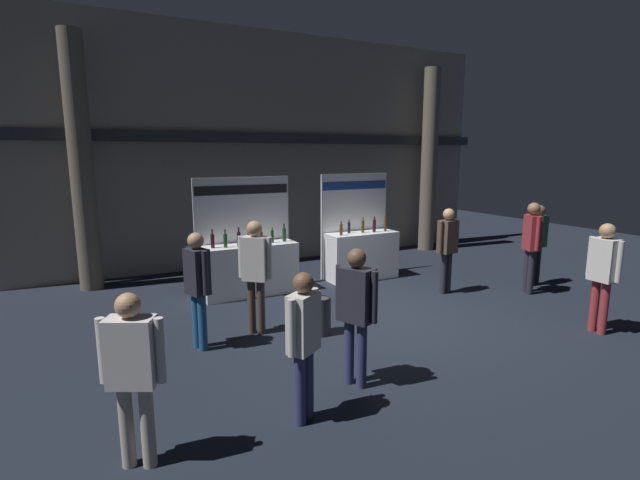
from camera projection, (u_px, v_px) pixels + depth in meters
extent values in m
plane|color=black|center=(387.00, 317.00, 8.03)|extent=(24.83, 24.83, 0.00)
cube|color=gray|center=(274.00, 150.00, 11.90)|extent=(12.42, 0.25, 5.71)
cube|color=#2D2D33|center=(279.00, 138.00, 11.59)|extent=(12.42, 0.20, 0.24)
cylinder|color=#665B4C|center=(81.00, 165.00, 9.29)|extent=(0.45, 0.45, 5.10)
cylinder|color=#665B4C|center=(429.00, 161.00, 13.32)|extent=(0.45, 0.45, 5.10)
cube|color=white|center=(250.00, 270.00, 9.24)|extent=(1.87, 0.60, 1.01)
cube|color=white|center=(243.00, 235.00, 9.42)|extent=(1.96, 0.04, 2.31)
cube|color=black|center=(242.00, 190.00, 9.23)|extent=(1.91, 0.01, 0.18)
cylinder|color=black|center=(213.00, 241.00, 8.79)|extent=(0.07, 0.07, 0.26)
cylinder|color=black|center=(212.00, 232.00, 8.76)|extent=(0.03, 0.03, 0.08)
cylinder|color=black|center=(212.00, 230.00, 8.75)|extent=(0.03, 0.03, 0.02)
cylinder|color=#19381E|center=(225.00, 241.00, 8.84)|extent=(0.07, 0.07, 0.25)
cylinder|color=#19381E|center=(225.00, 232.00, 8.81)|extent=(0.03, 0.03, 0.07)
cylinder|color=black|center=(225.00, 230.00, 8.80)|extent=(0.03, 0.03, 0.02)
cylinder|color=black|center=(239.00, 239.00, 8.94)|extent=(0.07, 0.07, 0.27)
cylinder|color=black|center=(239.00, 230.00, 8.91)|extent=(0.03, 0.03, 0.08)
cylinder|color=red|center=(238.00, 228.00, 8.90)|extent=(0.03, 0.03, 0.02)
cylinder|color=black|center=(249.00, 238.00, 9.16)|extent=(0.07, 0.07, 0.25)
cylinder|color=black|center=(249.00, 230.00, 9.13)|extent=(0.03, 0.03, 0.06)
cylinder|color=black|center=(249.00, 228.00, 9.12)|extent=(0.03, 0.03, 0.02)
cylinder|color=#472D14|center=(261.00, 238.00, 9.17)|extent=(0.06, 0.06, 0.24)
cylinder|color=#472D14|center=(261.00, 230.00, 9.15)|extent=(0.03, 0.03, 0.06)
cylinder|color=gold|center=(261.00, 228.00, 9.14)|extent=(0.03, 0.03, 0.02)
cylinder|color=#19381E|center=(272.00, 237.00, 9.32)|extent=(0.06, 0.06, 0.24)
cylinder|color=#19381E|center=(272.00, 229.00, 9.29)|extent=(0.03, 0.03, 0.06)
cylinder|color=gold|center=(272.00, 227.00, 9.28)|extent=(0.03, 0.03, 0.02)
cylinder|color=#19381E|center=(284.00, 235.00, 9.45)|extent=(0.07, 0.07, 0.26)
cylinder|color=#19381E|center=(284.00, 227.00, 9.41)|extent=(0.03, 0.03, 0.08)
cylinder|color=red|center=(284.00, 224.00, 9.40)|extent=(0.03, 0.03, 0.02)
cube|color=#334772|center=(253.00, 246.00, 9.00)|extent=(0.32, 0.38, 0.02)
cube|color=white|center=(362.00, 256.00, 10.42)|extent=(1.61, 0.60, 1.05)
cube|color=white|center=(354.00, 225.00, 10.61)|extent=(1.69, 0.04, 2.33)
cube|color=navy|center=(355.00, 185.00, 10.42)|extent=(1.64, 0.01, 0.18)
cylinder|color=#472D14|center=(341.00, 230.00, 9.97)|extent=(0.06, 0.06, 0.23)
cylinder|color=#472D14|center=(341.00, 223.00, 9.95)|extent=(0.03, 0.03, 0.06)
cylinder|color=red|center=(341.00, 221.00, 9.94)|extent=(0.03, 0.03, 0.02)
cylinder|color=black|center=(349.00, 228.00, 10.25)|extent=(0.06, 0.06, 0.24)
cylinder|color=black|center=(349.00, 221.00, 10.22)|extent=(0.03, 0.03, 0.06)
cylinder|color=gold|center=(349.00, 219.00, 10.21)|extent=(0.03, 0.03, 0.02)
cylinder|color=#472D14|center=(363.00, 227.00, 10.31)|extent=(0.06, 0.06, 0.26)
cylinder|color=#472D14|center=(363.00, 219.00, 10.28)|extent=(0.03, 0.03, 0.08)
cylinder|color=gold|center=(363.00, 217.00, 10.27)|extent=(0.03, 0.03, 0.02)
cylinder|color=black|center=(374.00, 226.00, 10.37)|extent=(0.07, 0.07, 0.27)
cylinder|color=black|center=(374.00, 218.00, 10.34)|extent=(0.03, 0.03, 0.08)
cylinder|color=gold|center=(374.00, 216.00, 10.33)|extent=(0.03, 0.03, 0.02)
cylinder|color=#472D14|center=(385.00, 226.00, 10.49)|extent=(0.06, 0.06, 0.26)
cylinder|color=#472D14|center=(386.00, 218.00, 10.46)|extent=(0.03, 0.03, 0.07)
cylinder|color=black|center=(386.00, 216.00, 10.45)|extent=(0.03, 0.03, 0.02)
cylinder|color=#38383D|center=(320.00, 316.00, 7.23)|extent=(0.33, 0.33, 0.57)
torus|color=black|center=(320.00, 298.00, 7.18)|extent=(0.33, 0.33, 0.02)
cylinder|color=navy|center=(362.00, 355.00, 5.55)|extent=(0.12, 0.12, 0.81)
cylinder|color=navy|center=(349.00, 351.00, 5.66)|extent=(0.12, 0.12, 0.81)
cube|color=#23232D|center=(356.00, 295.00, 5.47)|extent=(0.39, 0.48, 0.64)
sphere|color=brown|center=(357.00, 258.00, 5.39)|extent=(0.22, 0.22, 0.22)
cylinder|color=#23232D|center=(374.00, 297.00, 5.31)|extent=(0.08, 0.08, 0.61)
cylinder|color=#23232D|center=(339.00, 290.00, 5.62)|extent=(0.08, 0.08, 0.61)
cylinder|color=maroon|center=(594.00, 305.00, 7.35)|extent=(0.12, 0.12, 0.83)
cylinder|color=maroon|center=(604.00, 308.00, 7.21)|extent=(0.12, 0.12, 0.83)
cube|color=silver|center=(604.00, 260.00, 7.14)|extent=(0.27, 0.38, 0.66)
sphere|color=tan|center=(608.00, 231.00, 7.06)|extent=(0.23, 0.23, 0.23)
cylinder|color=silver|center=(590.00, 256.00, 7.34)|extent=(0.08, 0.08, 0.63)
cylinder|color=silver|center=(619.00, 262.00, 6.93)|extent=(0.08, 0.08, 0.63)
cylinder|color=navy|center=(308.00, 383.00, 4.91)|extent=(0.12, 0.12, 0.77)
cylinder|color=navy|center=(300.00, 389.00, 4.78)|extent=(0.12, 0.12, 0.77)
cube|color=silver|center=(304.00, 323.00, 4.72)|extent=(0.41, 0.37, 0.61)
sphere|color=brown|center=(303.00, 283.00, 4.65)|extent=(0.21, 0.21, 0.21)
cylinder|color=silver|center=(315.00, 315.00, 4.91)|extent=(0.08, 0.08, 0.58)
cylinder|color=silver|center=(292.00, 328.00, 4.53)|extent=(0.08, 0.08, 0.58)
cylinder|color=#23232D|center=(444.00, 274.00, 9.31)|extent=(0.12, 0.12, 0.83)
cylinder|color=#23232D|center=(448.00, 272.00, 9.40)|extent=(0.12, 0.12, 0.83)
cube|color=#47382D|center=(448.00, 237.00, 9.22)|extent=(0.39, 0.31, 0.65)
sphere|color=tan|center=(449.00, 214.00, 9.14)|extent=(0.23, 0.23, 0.23)
cylinder|color=#47382D|center=(441.00, 237.00, 9.09)|extent=(0.08, 0.08, 0.62)
cylinder|color=#47382D|center=(455.00, 235.00, 9.35)|extent=(0.08, 0.08, 0.62)
cylinder|color=#ADA393|center=(127.00, 426.00, 4.14)|extent=(0.12, 0.12, 0.78)
cylinder|color=#ADA393|center=(148.00, 426.00, 4.14)|extent=(0.12, 0.12, 0.78)
cube|color=silver|center=(131.00, 352.00, 4.01)|extent=(0.47, 0.39, 0.61)
sphere|color=tan|center=(128.00, 305.00, 3.94)|extent=(0.21, 0.21, 0.21)
cylinder|color=silver|center=(102.00, 350.00, 4.01)|extent=(0.08, 0.08, 0.58)
cylinder|color=silver|center=(160.00, 350.00, 4.01)|extent=(0.08, 0.08, 0.58)
cylinder|color=navy|center=(197.00, 320.00, 6.72)|extent=(0.12, 0.12, 0.82)
cylinder|color=navy|center=(202.00, 323.00, 6.61)|extent=(0.12, 0.12, 0.82)
cube|color=#23232D|center=(197.00, 272.00, 6.53)|extent=(0.33, 0.39, 0.65)
sphere|color=tan|center=(196.00, 241.00, 6.45)|extent=(0.22, 0.22, 0.22)
cylinder|color=#23232D|center=(189.00, 268.00, 6.67)|extent=(0.08, 0.08, 0.61)
cylinder|color=#23232D|center=(205.00, 273.00, 6.38)|extent=(0.08, 0.08, 0.61)
cylinder|color=#23232D|center=(537.00, 265.00, 9.99)|extent=(0.12, 0.12, 0.83)
cylinder|color=#23232D|center=(533.00, 267.00, 9.88)|extent=(0.12, 0.12, 0.83)
cube|color=#33563D|center=(538.00, 232.00, 9.80)|extent=(0.44, 0.31, 0.65)
sphere|color=brown|center=(540.00, 210.00, 9.72)|extent=(0.23, 0.23, 0.23)
cylinder|color=#33563D|center=(544.00, 230.00, 9.95)|extent=(0.08, 0.08, 0.62)
cylinder|color=#33563D|center=(532.00, 232.00, 9.65)|extent=(0.08, 0.08, 0.62)
cylinder|color=#47382D|center=(252.00, 306.00, 7.26)|extent=(0.12, 0.12, 0.85)
cylinder|color=#47382D|center=(261.00, 307.00, 7.22)|extent=(0.12, 0.12, 0.85)
cube|color=silver|center=(255.00, 259.00, 7.10)|extent=(0.43, 0.41, 0.68)
sphere|color=tan|center=(254.00, 229.00, 7.02)|extent=(0.24, 0.24, 0.24)
cylinder|color=silver|center=(241.00, 257.00, 7.15)|extent=(0.08, 0.08, 0.64)
cylinder|color=silver|center=(269.00, 258.00, 7.05)|extent=(0.08, 0.08, 0.64)
cylinder|color=#23232D|center=(527.00, 271.00, 9.42)|extent=(0.12, 0.12, 0.88)
cylinder|color=#23232D|center=(531.00, 273.00, 9.27)|extent=(0.12, 0.12, 0.88)
cube|color=maroon|center=(532.00, 233.00, 9.20)|extent=(0.33, 0.39, 0.70)
sphere|color=#8C6647|center=(534.00, 209.00, 9.12)|extent=(0.24, 0.24, 0.24)
cylinder|color=maroon|center=(527.00, 230.00, 9.41)|extent=(0.08, 0.08, 0.66)
cylinder|color=maroon|center=(538.00, 234.00, 8.99)|extent=(0.08, 0.08, 0.66)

